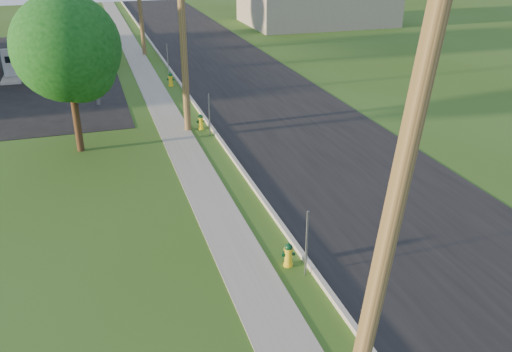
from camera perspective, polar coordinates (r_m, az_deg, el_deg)
The scene contains 16 objects.
road at distance 21.59m, azimuth 9.86°, elevation 0.23°, with size 8.00×120.00×0.02m, color black.
curb at distance 20.16m, azimuth -0.34°, elevation -1.00°, with size 0.15×120.00×0.15m, color #A9A69C.
sidewalk at distance 19.80m, azimuth -5.19°, elevation -1.80°, with size 1.50×120.00×0.03m, color gray.
utility_pole_near at distance 8.63m, azimuth 14.24°, elevation -3.61°, with size 1.40×0.32×9.48m.
utility_pole_mid at distance 25.05m, azimuth -7.77°, elevation 15.57°, with size 1.40×0.32×9.80m.
sign_post_near at distance 14.85m, azimuth 5.35°, elevation -7.11°, with size 0.05×0.04×2.00m, color gray.
sign_post_mid at distance 25.17m, azimuth -4.94°, elevation 6.47°, with size 0.05×0.04×2.00m, color gray.
sign_post_far at distance 36.78m, azimuth -9.28°, elevation 12.03°, with size 0.05×0.04×2.00m, color gray.
fuel_pump_ne at distance 38.54m, azimuth -24.37°, elevation 10.34°, with size 1.20×3.20×1.90m.
fuel_pump_se at distance 42.43m, azimuth -23.89°, elevation 11.56°, with size 1.20×3.20×1.90m.
price_pylon at distance 30.08m, azimuth -17.46°, elevation 17.12°, with size 0.34×2.04×6.85m.
distant_building at distance 57.55m, azimuth 6.41°, elevation 17.63°, with size 14.00×10.00×4.00m, color gray.
tree_verge at distance 23.54m, azimuth -19.04°, elevation 12.20°, with size 4.36×4.36×6.62m.
hydrant_near at distance 15.53m, azimuth 3.43°, elevation -8.26°, with size 0.39×0.35×0.75m.
hydrant_mid at distance 26.18m, azimuth -5.84°, elevation 5.71°, with size 0.39×0.35×0.76m.
hydrant_far at distance 33.97m, azimuth -8.98°, elevation 9.99°, with size 0.43×0.38×0.83m.
Camera 1 is at (-4.82, -7.40, 8.76)m, focal length 38.00 mm.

